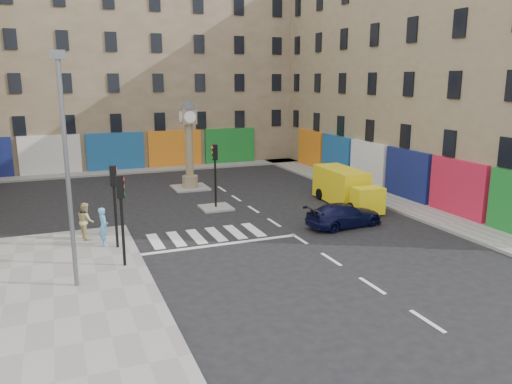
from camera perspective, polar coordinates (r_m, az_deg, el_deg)
ground at (r=23.33m, az=6.08°, el=-6.07°), size 120.00×120.00×0.00m
sidewalk_left at (r=18.97m, az=-22.11°, el=-11.29°), size 7.00×16.00×0.15m
sidewalk_right at (r=35.91m, az=10.91°, el=0.61°), size 2.60×30.00×0.15m
sidewalk_far at (r=42.80m, az=-12.89°, el=2.46°), size 32.00×2.40×0.15m
island_near at (r=29.67m, az=-4.61°, el=-1.80°), size 1.80×1.80×0.12m
island_far at (r=35.30m, az=-7.52°, el=0.49°), size 2.40×2.40×0.12m
building_right at (r=38.93m, az=19.45°, el=12.80°), size 10.00×30.00×16.00m
building_far at (r=47.89m, az=-14.56°, el=13.58°), size 32.00×10.00×17.00m
traffic_light_left_near at (r=20.36m, az=-15.15°, el=-1.57°), size 0.28×0.22×3.70m
traffic_light_left_far at (r=22.68m, az=-15.90°, el=-0.16°), size 0.28×0.22×3.70m
traffic_light_island at (r=29.14m, az=-4.70°, el=3.03°), size 0.28×0.22×3.70m
lamp_post at (r=18.45m, az=-20.86°, el=3.47°), size 0.50×0.25×8.30m
clock_pillar at (r=34.72m, az=-7.69°, el=6.12°), size 1.20×1.20×6.10m
navy_sedan at (r=26.33m, az=10.04°, el=-2.61°), size 4.36×2.12×1.22m
yellow_van at (r=30.84m, az=10.15°, el=0.50°), size 2.21×5.92×2.12m
pedestrian_blue at (r=23.55m, az=-17.03°, el=-3.78°), size 0.46×0.67×1.75m
pedestrian_tan at (r=24.77m, az=-18.88°, el=-3.12°), size 0.82×0.96×1.74m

